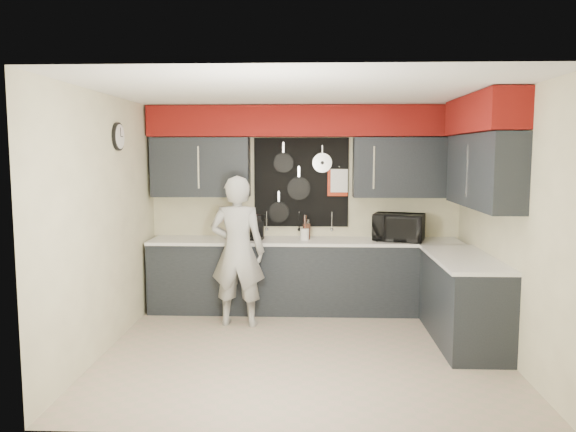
{
  "coord_description": "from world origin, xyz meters",
  "views": [
    {
      "loc": [
        0.07,
        -5.55,
        2.01
      ],
      "look_at": [
        -0.17,
        0.5,
        1.32
      ],
      "focal_mm": 35.0,
      "sensor_mm": 36.0,
      "label": 1
    }
  ],
  "objects_px": {
    "microwave": "(399,227)",
    "coffee_maker": "(256,227)",
    "knife_block": "(307,231)",
    "utensil_crock": "(305,234)",
    "person": "(238,251)"
  },
  "relations": [
    {
      "from": "microwave",
      "to": "knife_block",
      "type": "xyz_separation_m",
      "value": [
        -1.15,
        0.07,
        -0.07
      ]
    },
    {
      "from": "microwave",
      "to": "knife_block",
      "type": "relative_size",
      "value": 3.12
    },
    {
      "from": "microwave",
      "to": "knife_block",
      "type": "bearing_deg",
      "value": -166.54
    },
    {
      "from": "utensil_crock",
      "to": "microwave",
      "type": "bearing_deg",
      "value": 0.13
    },
    {
      "from": "coffee_maker",
      "to": "person",
      "type": "bearing_deg",
      "value": -98.94
    },
    {
      "from": "microwave",
      "to": "coffee_maker",
      "type": "height_order",
      "value": "microwave"
    },
    {
      "from": "knife_block",
      "to": "coffee_maker",
      "type": "relative_size",
      "value": 0.62
    },
    {
      "from": "microwave",
      "to": "knife_block",
      "type": "distance_m",
      "value": 1.15
    },
    {
      "from": "knife_block",
      "to": "utensil_crock",
      "type": "height_order",
      "value": "knife_block"
    },
    {
      "from": "coffee_maker",
      "to": "person",
      "type": "xyz_separation_m",
      "value": [
        -0.16,
        -0.61,
        -0.21
      ]
    },
    {
      "from": "knife_block",
      "to": "coffee_maker",
      "type": "height_order",
      "value": "coffee_maker"
    },
    {
      "from": "knife_block",
      "to": "utensil_crock",
      "type": "relative_size",
      "value": 1.35
    },
    {
      "from": "utensil_crock",
      "to": "coffee_maker",
      "type": "bearing_deg",
      "value": 177.86
    },
    {
      "from": "microwave",
      "to": "person",
      "type": "height_order",
      "value": "person"
    },
    {
      "from": "microwave",
      "to": "person",
      "type": "relative_size",
      "value": 0.35
    }
  ]
}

